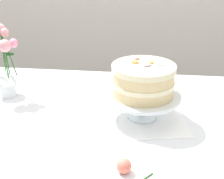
# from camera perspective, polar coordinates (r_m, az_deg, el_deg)

# --- Properties ---
(dining_table) EXTENTS (1.40, 1.00, 0.74)m
(dining_table) POSITION_cam_1_polar(r_m,az_deg,el_deg) (1.37, -3.40, -8.52)
(dining_table) COLOR white
(dining_table) RESTS_ON ground
(linen_napkin) EXTENTS (0.38, 0.38, 0.00)m
(linen_napkin) POSITION_cam_1_polar(r_m,az_deg,el_deg) (1.34, 4.99, -4.74)
(linen_napkin) COLOR white
(linen_napkin) RESTS_ON dining_table
(cake_stand) EXTENTS (0.29, 0.29, 0.10)m
(cake_stand) POSITION_cam_1_polar(r_m,az_deg,el_deg) (1.30, 5.12, -1.57)
(cake_stand) COLOR silver
(cake_stand) RESTS_ON linen_napkin
(layer_cake) EXTENTS (0.24, 0.24, 0.13)m
(layer_cake) POSITION_cam_1_polar(r_m,az_deg,el_deg) (1.27, 5.24, 1.58)
(layer_cake) COLOR beige
(layer_cake) RESTS_ON cake_stand
(flower_vase) EXTENTS (0.13, 0.11, 0.31)m
(flower_vase) POSITION_cam_1_polar(r_m,az_deg,el_deg) (1.53, -17.53, 3.83)
(flower_vase) COLOR silver
(flower_vase) RESTS_ON dining_table
(fallen_rose) EXTENTS (0.11, 0.11, 0.05)m
(fallen_rose) POSITION_cam_1_polar(r_m,az_deg,el_deg) (1.04, 2.07, -12.67)
(fallen_rose) COLOR #2D6028
(fallen_rose) RESTS_ON dining_table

